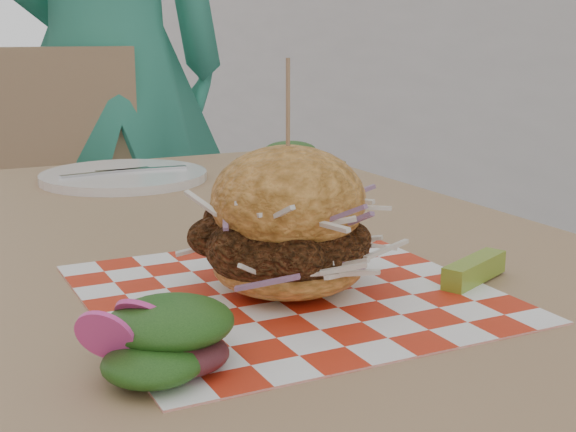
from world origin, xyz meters
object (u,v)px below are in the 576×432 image
at_px(patio_table, 215,299).
at_px(patio_chair, 68,222).
at_px(diner, 106,65).
at_px(sandwich, 288,230).

xyz_separation_m(patio_table, patio_chair, (0.01, 0.98, -0.12)).
distance_m(diner, patio_chair, 0.44).
height_order(patio_table, sandwich, sandwich).
bearing_deg(sandwich, patio_table, 86.70).
relative_size(diner, patio_table, 1.50).
distance_m(diner, patio_table, 1.23).
bearing_deg(diner, sandwich, 89.17).
relative_size(patio_table, patio_chair, 1.26).
bearing_deg(patio_chair, patio_table, -82.77).
height_order(diner, sandwich, diner).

